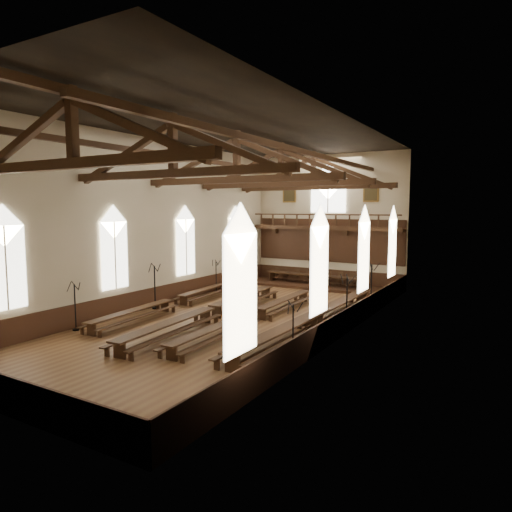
{
  "coord_description": "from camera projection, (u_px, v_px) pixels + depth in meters",
  "views": [
    {
      "loc": [
        12.96,
        -20.18,
        5.93
      ],
      "look_at": [
        0.28,
        1.5,
        3.29
      ],
      "focal_mm": 32.0,
      "sensor_mm": 36.0,
      "label": 1
    }
  ],
  "objects": [
    {
      "name": "minstrels_gallery",
      "position": [
        326.0,
        235.0,
        34.91
      ],
      "size": [
        11.8,
        1.24,
        3.7
      ],
      "color": "#361F11",
      "rests_on": "room_walls"
    },
    {
      "name": "refectory_row_d",
      "position": [
        314.0,
        318.0,
        22.36
      ],
      "size": [
        1.8,
        14.89,
        0.8
      ],
      "color": "#361F11",
      "rests_on": "ground"
    },
    {
      "name": "high_chairs",
      "position": [
        318.0,
        276.0,
        35.06
      ],
      "size": [
        7.62,
        0.43,
        0.93
      ],
      "color": "#361F11",
      "rests_on": "dais"
    },
    {
      "name": "side_windows",
      "position": [
        237.0,
        250.0,
        24.06
      ],
      "size": [
        11.85,
        19.8,
        4.5
      ],
      "color": "white",
      "rests_on": "room_walls"
    },
    {
      "name": "refectory_row_c",
      "position": [
        253.0,
        314.0,
        23.42
      ],
      "size": [
        1.51,
        13.69,
        0.67
      ],
      "color": "#361F11",
      "rests_on": "ground"
    },
    {
      "name": "dais",
      "position": [
        314.0,
        286.0,
        34.46
      ],
      "size": [
        11.4,
        3.03,
        0.2
      ],
      "primitive_type": "cube",
      "color": "#371C10",
      "rests_on": "ground"
    },
    {
      "name": "ground",
      "position": [
        237.0,
        319.0,
        24.45
      ],
      "size": [
        26.0,
        26.0,
        0.0
      ],
      "primitive_type": "plane",
      "color": "brown",
      "rests_on": "ground"
    },
    {
      "name": "wainscot_band",
      "position": [
        237.0,
        308.0,
        24.38
      ],
      "size": [
        12.0,
        26.0,
        1.2
      ],
      "color": "#371C10",
      "rests_on": "ground"
    },
    {
      "name": "refectory_row_a",
      "position": [
        174.0,
        300.0,
        27.02
      ],
      "size": [
        1.83,
        13.68,
        0.66
      ],
      "color": "#361F11",
      "rests_on": "ground"
    },
    {
      "name": "end_window",
      "position": [
        328.0,
        191.0,
        34.76
      ],
      "size": [
        2.8,
        0.12,
        3.8
      ],
      "color": "silver",
      "rests_on": "room_walls"
    },
    {
      "name": "portraits",
      "position": [
        328.0,
        193.0,
        34.78
      ],
      "size": [
        7.75,
        0.09,
        1.45
      ],
      "color": "brown",
      "rests_on": "room_walls"
    },
    {
      "name": "candelabrum_left_near",
      "position": [
        76.0,
        316.0,
        22.1
      ],
      "size": [
        0.72,
        0.71,
        2.42
      ],
      "color": "black",
      "rests_on": "ground"
    },
    {
      "name": "roof_trusses",
      "position": [
        237.0,
        164.0,
        23.59
      ],
      "size": [
        11.7,
        25.7,
        2.8
      ],
      "color": "#361F11",
      "rests_on": "room_walls"
    },
    {
      "name": "candelabrum_left_mid",
      "position": [
        155.0,
        295.0,
        26.86
      ],
      "size": [
        0.8,
        0.81,
        2.72
      ],
      "color": "black",
      "rests_on": "ground"
    },
    {
      "name": "high_table",
      "position": [
        314.0,
        276.0,
        34.38
      ],
      "size": [
        8.03,
        1.42,
        0.75
      ],
      "color": "#361F11",
      "rests_on": "dais"
    },
    {
      "name": "candelabrum_right_mid",
      "position": [
        347.0,
        311.0,
        22.87
      ],
      "size": [
        0.79,
        0.79,
        2.65
      ],
      "color": "black",
      "rests_on": "ground"
    },
    {
      "name": "candelabrum_right_near",
      "position": [
        293.0,
        344.0,
        17.56
      ],
      "size": [
        0.7,
        0.72,
        2.4
      ],
      "color": "black",
      "rests_on": "ground"
    },
    {
      "name": "refectory_row_b",
      "position": [
        211.0,
        310.0,
        24.12
      ],
      "size": [
        2.02,
        14.47,
        0.75
      ],
      "color": "#361F11",
      "rests_on": "ground"
    },
    {
      "name": "candelabrum_left_far",
      "position": [
        216.0,
        282.0,
        32.21
      ],
      "size": [
        0.65,
        0.71,
        2.33
      ],
      "color": "black",
      "rests_on": "ground"
    },
    {
      "name": "room_walls",
      "position": [
        237.0,
        198.0,
        23.77
      ],
      "size": [
        26.0,
        26.0,
        26.0
      ],
      "color": "#BBA68D",
      "rests_on": "ground"
    },
    {
      "name": "candelabrum_right_far",
      "position": [
        371.0,
        295.0,
        26.51
      ],
      "size": [
        0.77,
        0.88,
        2.86
      ],
      "color": "black",
      "rests_on": "ground"
    }
  ]
}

